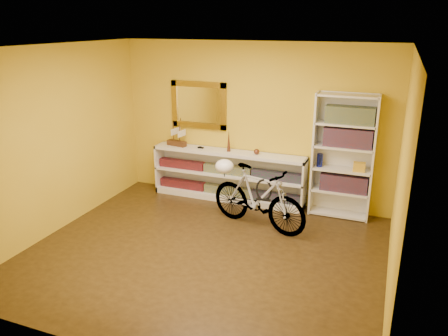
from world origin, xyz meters
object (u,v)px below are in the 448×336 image
at_px(helmet, 224,166).
at_px(bookcase, 343,157).
at_px(bicycle, 258,198).
at_px(console_unit, 228,176).

bearing_deg(helmet, bookcase, 23.29).
height_order(bookcase, bicycle, bookcase).
bearing_deg(bookcase, helmet, -156.71).
bearing_deg(bicycle, console_unit, 58.61).
distance_m(console_unit, bicycle, 1.15).
bearing_deg(console_unit, helmet, -73.54).
distance_m(console_unit, bookcase, 1.91).
bearing_deg(helmet, console_unit, 106.46).
height_order(console_unit, bookcase, bookcase).
height_order(console_unit, helmet, helmet).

